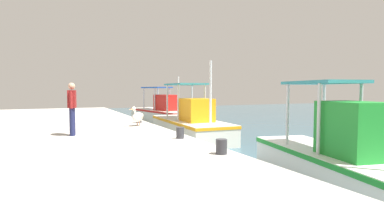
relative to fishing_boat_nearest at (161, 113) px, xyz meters
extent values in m
cube|color=#BCB7AD|center=(11.43, -7.86, -0.28)|extent=(36.00, 10.00, 0.80)
cube|color=silver|center=(-0.11, -0.02, -0.22)|extent=(6.66, 2.67, 0.90)
cube|color=red|center=(-0.11, -0.02, 0.15)|extent=(6.71, 2.72, 0.12)
cube|color=red|center=(0.69, 0.11, 0.76)|extent=(1.95, 1.27, 1.06)
cylinder|color=silver|center=(-1.45, -0.82, 0.99)|extent=(0.08, 0.08, 1.52)
cylinder|color=silver|center=(-1.64, 0.32, 0.99)|extent=(0.08, 0.08, 1.52)
cylinder|color=silver|center=(0.27, -0.54, 0.99)|extent=(0.08, 0.08, 1.52)
cylinder|color=silver|center=(0.09, 0.60, 0.99)|extent=(0.08, 0.08, 1.52)
cube|color=#1E4CB2|center=(-0.68, -0.11, 1.78)|extent=(2.79, 1.62, 0.08)
cylinder|color=silver|center=(2.29, 0.37, 1.35)|extent=(0.10, 0.10, 2.24)
cube|color=silver|center=(7.01, -0.95, -0.23)|extent=(6.20, 2.19, 0.88)
cube|color=orange|center=(7.01, -0.95, 0.13)|extent=(6.24, 2.23, 0.12)
cube|color=orange|center=(7.77, -0.98, 0.72)|extent=(1.76, 1.23, 1.02)
cylinder|color=silver|center=(5.60, -1.57, 1.03)|extent=(0.08, 0.08, 1.65)
cylinder|color=silver|center=(5.66, -0.21, 1.03)|extent=(0.08, 0.08, 1.65)
cylinder|color=silver|center=(7.26, -1.64, 1.03)|extent=(0.08, 0.08, 1.65)
cylinder|color=silver|center=(7.31, -0.28, 1.03)|extent=(0.08, 0.08, 1.65)
cube|color=teal|center=(6.46, -0.93, 1.90)|extent=(2.54, 1.53, 0.08)
cylinder|color=silver|center=(9.30, -1.05, 1.51)|extent=(0.10, 0.10, 2.60)
torus|color=orange|center=(7.77, -0.34, 0.72)|extent=(0.54, 0.12, 0.54)
cube|color=white|center=(14.93, -0.63, -0.28)|extent=(5.39, 2.65, 0.79)
cube|color=#1E8C2D|center=(14.93, -0.63, 0.03)|extent=(5.44, 2.70, 0.12)
cube|color=#1E8C2D|center=(15.57, -0.76, 0.74)|extent=(1.62, 1.25, 1.25)
cylinder|color=silver|center=(13.68, -0.95, 0.95)|extent=(0.08, 0.08, 1.67)
cylinder|color=silver|center=(13.91, 0.17, 0.95)|extent=(0.08, 0.08, 1.67)
cylinder|color=silver|center=(15.05, -1.23, 0.95)|extent=(0.08, 0.08, 1.67)
cylinder|color=silver|center=(15.28, -0.12, 0.95)|extent=(0.08, 0.08, 1.67)
cube|color=teal|center=(14.48, -0.53, 1.82)|extent=(2.29, 1.60, 0.08)
torus|color=orange|center=(15.57, -0.21, 0.74)|extent=(0.55, 0.21, 0.54)
cylinder|color=tan|center=(7.71, -3.67, 0.23)|extent=(0.04, 0.04, 0.22)
cylinder|color=tan|center=(7.80, -3.59, 0.23)|extent=(0.04, 0.04, 0.22)
ellipsoid|color=white|center=(7.79, -3.67, 0.48)|extent=(0.66, 0.69, 0.40)
ellipsoid|color=silver|center=(7.76, -3.63, 0.54)|extent=(0.64, 0.65, 0.28)
cylinder|color=white|center=(7.92, -3.81, 0.70)|extent=(0.19, 0.20, 0.27)
sphere|color=white|center=(7.97, -3.87, 0.86)|extent=(0.23, 0.23, 0.16)
cone|color=#F2B272|center=(8.10, -4.02, 0.84)|extent=(0.25, 0.27, 0.07)
cylinder|color=#1E234C|center=(9.62, -6.32, 0.58)|extent=(0.16, 0.16, 0.91)
cylinder|color=#1E234C|center=(9.42, -6.28, 0.58)|extent=(0.16, 0.16, 0.91)
cube|color=maroon|center=(9.52, -6.30, 1.33)|extent=(0.43, 0.30, 0.58)
cylinder|color=maroon|center=(9.77, -6.34, 1.31)|extent=(0.10, 0.10, 0.55)
cylinder|color=maroon|center=(9.28, -6.26, 1.31)|extent=(0.10, 0.10, 0.55)
sphere|color=tan|center=(9.52, -6.30, 1.75)|extent=(0.22, 0.22, 0.22)
cylinder|color=#333338|center=(6.61, -3.31, 0.36)|extent=(0.24, 0.24, 0.48)
cylinder|color=#333338|center=(11.58, -3.31, 0.30)|extent=(0.25, 0.25, 0.35)
cylinder|color=#333338|center=(14.12, -3.31, 0.30)|extent=(0.26, 0.26, 0.35)
camera|label=1|loc=(20.31, -6.89, 1.63)|focal=28.77mm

